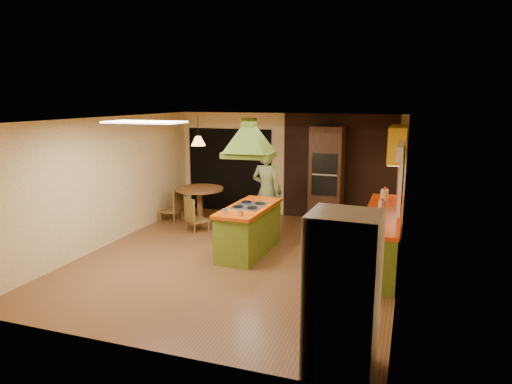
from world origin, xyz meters
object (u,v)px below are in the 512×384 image
at_px(man, 267,192).
at_px(canister_large, 385,194).
at_px(refrigerator, 342,294).
at_px(wall_oven, 327,175).
at_px(dining_table, 200,198).
at_px(kitchen_island, 249,229).

distance_m(man, canister_large, 2.38).
height_order(man, canister_large, man).
bearing_deg(man, refrigerator, 127.33).
relative_size(man, wall_oven, 0.83).
relative_size(man, refrigerator, 1.07).
xyz_separation_m(refrigerator, dining_table, (-3.98, 4.87, -0.29)).
distance_m(refrigerator, dining_table, 6.30).
xyz_separation_m(man, refrigerator, (2.23, -4.49, -0.06)).
bearing_deg(dining_table, man, -12.39).
bearing_deg(refrigerator, kitchen_island, 126.59).
bearing_deg(man, dining_table, -1.54).
bearing_deg(refrigerator, wall_oven, 104.44).
bearing_deg(wall_oven, refrigerator, -76.49).
distance_m(wall_oven, dining_table, 2.98).
height_order(man, refrigerator, man).
bearing_deg(refrigerator, dining_table, 131.90).
height_order(kitchen_island, canister_large, canister_large).
bearing_deg(kitchen_island, canister_large, 31.48).
distance_m(kitchen_island, dining_table, 2.43).
relative_size(wall_oven, dining_table, 2.02).
relative_size(refrigerator, wall_oven, 0.78).
bearing_deg(canister_large, dining_table, 175.40).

